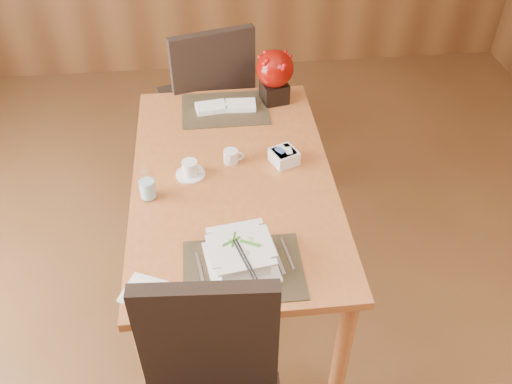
{
  "coord_description": "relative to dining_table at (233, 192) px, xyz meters",
  "views": [
    {
      "loc": [
        -0.09,
        -1.27,
        2.32
      ],
      "look_at": [
        0.08,
        0.35,
        0.87
      ],
      "focal_mm": 38.0,
      "sensor_mm": 36.0,
      "label": 1
    }
  ],
  "objects": [
    {
      "name": "water_glass",
      "position": [
        -0.37,
        -0.1,
        0.18
      ],
      "size": [
        0.08,
        0.08,
        0.17
      ],
      "primitive_type": "cylinder",
      "rotation": [
        0.0,
        0.0,
        0.16
      ],
      "color": "white",
      "rests_on": "dining_table"
    },
    {
      "name": "napkins_far",
      "position": [
        0.02,
        0.55,
        0.12
      ],
      "size": [
        0.32,
        0.12,
        0.03
      ],
      "primitive_type": null,
      "rotation": [
        0.0,
        0.0,
        0.03
      ],
      "color": "white",
      "rests_on": "dining_table"
    },
    {
      "name": "dining_table",
      "position": [
        0.0,
        0.0,
        0.0
      ],
      "size": [
        0.9,
        1.5,
        0.75
      ],
      "color": "#B06331",
      "rests_on": "ground"
    },
    {
      "name": "sugar_caddy",
      "position": [
        0.24,
        0.08,
        0.13
      ],
      "size": [
        0.14,
        0.14,
        0.07
      ],
      "primitive_type": "cube",
      "rotation": [
        0.0,
        0.0,
        0.41
      ],
      "color": "silver",
      "rests_on": "dining_table"
    },
    {
      "name": "soup_setting",
      "position": [
        -0.01,
        -0.52,
        0.15
      ],
      "size": [
        0.29,
        0.29,
        0.1
      ],
      "rotation": [
        0.0,
        0.0,
        0.15
      ],
      "color": "silver",
      "rests_on": "dining_table"
    },
    {
      "name": "placemat_far",
      "position": [
        0.0,
        0.55,
        0.1
      ],
      "size": [
        0.45,
        0.33,
        0.01
      ],
      "primitive_type": "cube",
      "color": "black",
      "rests_on": "dining_table"
    },
    {
      "name": "creamer_jug",
      "position": [
        -0.0,
        0.11,
        0.13
      ],
      "size": [
        0.1,
        0.1,
        0.06
      ],
      "primitive_type": null,
      "rotation": [
        0.0,
        0.0,
        -0.11
      ],
      "color": "silver",
      "rests_on": "dining_table"
    },
    {
      "name": "berry_decor",
      "position": [
        0.27,
        0.61,
        0.26
      ],
      "size": [
        0.2,
        0.2,
        0.29
      ],
      "rotation": [
        0.0,
        0.0,
        0.21
      ],
      "color": "black",
      "rests_on": "dining_table"
    },
    {
      "name": "far_chair",
      "position": [
        -0.08,
        0.93,
        -0.05
      ],
      "size": [
        0.61,
        0.61,
        1.07
      ],
      "rotation": [
        0.0,
        0.0,
        3.41
      ],
      "color": "black",
      "rests_on": "ground"
    },
    {
      "name": "placemat_near",
      "position": [
        0.0,
        -0.55,
        0.1
      ],
      "size": [
        0.45,
        0.33,
        0.01
      ],
      "primitive_type": "cube",
      "color": "black",
      "rests_on": "dining_table"
    },
    {
      "name": "bread_plate",
      "position": [
        -0.37,
        -0.62,
        0.1
      ],
      "size": [
        0.18,
        0.18,
        0.01
      ],
      "primitive_type": "cube",
      "rotation": [
        0.0,
        0.0,
        -0.43
      ],
      "color": "silver",
      "rests_on": "dining_table"
    },
    {
      "name": "coffee_cup",
      "position": [
        -0.19,
        0.03,
        0.13
      ],
      "size": [
        0.13,
        0.13,
        0.08
      ],
      "rotation": [
        0.0,
        0.0,
        -0.36
      ],
      "color": "silver",
      "rests_on": "dining_table"
    },
    {
      "name": "ground",
      "position": [
        0.0,
        -0.6,
        -0.65
      ],
      "size": [
        6.0,
        6.0,
        0.0
      ],
      "primitive_type": "plane",
      "color": "brown",
      "rests_on": "ground"
    }
  ]
}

